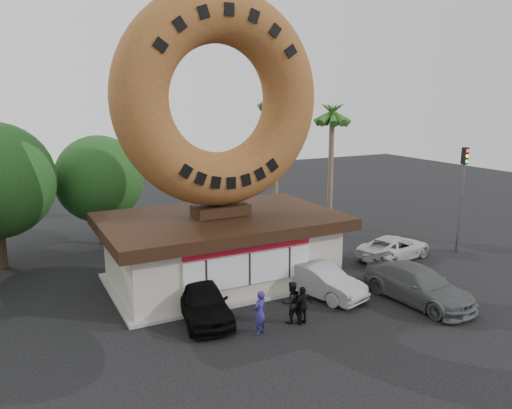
{
  "coord_description": "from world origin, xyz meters",
  "views": [
    {
      "loc": [
        -9.07,
        -15.38,
        8.86
      ],
      "look_at": [
        0.87,
        4.0,
        4.12
      ],
      "focal_mm": 35.0,
      "sensor_mm": 36.0,
      "label": 1
    }
  ],
  "objects_px": {
    "traffic_signal": "(462,186)",
    "car_white": "(394,248)",
    "street_lamp": "(131,167)",
    "person_left": "(260,313)",
    "donut_shop": "(221,246)",
    "car_grey": "(418,285)",
    "car_black": "(203,300)",
    "giant_donut": "(219,99)",
    "person_center": "(291,302)",
    "person_right": "(303,305)",
    "car_silver": "(320,280)"
  },
  "relations": [
    {
      "from": "person_center",
      "to": "car_grey",
      "type": "xyz_separation_m",
      "value": [
        6.04,
        -0.77,
        -0.09
      ]
    },
    {
      "from": "person_center",
      "to": "car_grey",
      "type": "relative_size",
      "value": 0.32
    },
    {
      "from": "person_left",
      "to": "car_grey",
      "type": "bearing_deg",
      "value": 154.23
    },
    {
      "from": "giant_donut",
      "to": "person_center",
      "type": "distance_m",
      "value": 9.65
    },
    {
      "from": "giant_donut",
      "to": "car_black",
      "type": "relative_size",
      "value": 2.18
    },
    {
      "from": "car_black",
      "to": "car_silver",
      "type": "height_order",
      "value": "car_black"
    },
    {
      "from": "traffic_signal",
      "to": "car_black",
      "type": "relative_size",
      "value": 1.34
    },
    {
      "from": "giant_donut",
      "to": "traffic_signal",
      "type": "distance_m",
      "value": 14.96
    },
    {
      "from": "person_center",
      "to": "person_right",
      "type": "relative_size",
      "value": 1.1
    },
    {
      "from": "street_lamp",
      "to": "car_silver",
      "type": "bearing_deg",
      "value": -69.7
    },
    {
      "from": "car_silver",
      "to": "car_white",
      "type": "distance_m",
      "value": 7.05
    },
    {
      "from": "giant_donut",
      "to": "car_grey",
      "type": "relative_size",
      "value": 1.87
    },
    {
      "from": "donut_shop",
      "to": "giant_donut",
      "type": "height_order",
      "value": "giant_donut"
    },
    {
      "from": "person_center",
      "to": "car_grey",
      "type": "bearing_deg",
      "value": 173.33
    },
    {
      "from": "traffic_signal",
      "to": "car_silver",
      "type": "bearing_deg",
      "value": -170.77
    },
    {
      "from": "donut_shop",
      "to": "car_black",
      "type": "bearing_deg",
      "value": -123.55
    },
    {
      "from": "donut_shop",
      "to": "car_black",
      "type": "distance_m",
      "value": 4.41
    },
    {
      "from": "person_left",
      "to": "person_right",
      "type": "bearing_deg",
      "value": 157.25
    },
    {
      "from": "car_silver",
      "to": "car_white",
      "type": "bearing_deg",
      "value": 3.32
    },
    {
      "from": "street_lamp",
      "to": "person_right",
      "type": "xyz_separation_m",
      "value": [
        2.81,
        -15.88,
        -3.7
      ]
    },
    {
      "from": "giant_donut",
      "to": "person_right",
      "type": "distance_m",
      "value": 9.93
    },
    {
      "from": "car_grey",
      "to": "street_lamp",
      "type": "bearing_deg",
      "value": 112.26
    },
    {
      "from": "giant_donut",
      "to": "car_silver",
      "type": "distance_m",
      "value": 9.42
    },
    {
      "from": "street_lamp",
      "to": "person_center",
      "type": "relative_size",
      "value": 4.67
    },
    {
      "from": "street_lamp",
      "to": "car_white",
      "type": "xyz_separation_m",
      "value": [
        11.7,
        -11.32,
        -3.83
      ]
    },
    {
      "from": "giant_donut",
      "to": "person_right",
      "type": "bearing_deg",
      "value": -80.74
    },
    {
      "from": "car_white",
      "to": "traffic_signal",
      "type": "bearing_deg",
      "value": -113.1
    },
    {
      "from": "car_grey",
      "to": "car_black",
      "type": "bearing_deg",
      "value": 157.92
    },
    {
      "from": "donut_shop",
      "to": "person_left",
      "type": "xyz_separation_m",
      "value": [
        -0.95,
        -5.85,
        -0.9
      ]
    },
    {
      "from": "car_white",
      "to": "giant_donut",
      "type": "bearing_deg",
      "value": 68.72
    },
    {
      "from": "giant_donut",
      "to": "car_grey",
      "type": "xyz_separation_m",
      "value": [
        6.67,
        -6.32,
        -7.97
      ]
    },
    {
      "from": "donut_shop",
      "to": "car_black",
      "type": "relative_size",
      "value": 2.48
    },
    {
      "from": "person_center",
      "to": "car_black",
      "type": "relative_size",
      "value": 0.38
    },
    {
      "from": "traffic_signal",
      "to": "car_black",
      "type": "xyz_separation_m",
      "value": [
        -16.37,
        -1.59,
        -3.1
      ]
    },
    {
      "from": "traffic_signal",
      "to": "car_white",
      "type": "distance_m",
      "value": 5.3
    },
    {
      "from": "street_lamp",
      "to": "person_left",
      "type": "bearing_deg",
      "value": -86.72
    },
    {
      "from": "donut_shop",
      "to": "giant_donut",
      "type": "xyz_separation_m",
      "value": [
        0.0,
        0.02,
        6.96
      ]
    },
    {
      "from": "person_left",
      "to": "donut_shop",
      "type": "bearing_deg",
      "value": -121.58
    },
    {
      "from": "person_left",
      "to": "person_center",
      "type": "relative_size",
      "value": 1.01
    },
    {
      "from": "giant_donut",
      "to": "street_lamp",
      "type": "bearing_deg",
      "value": 100.51
    },
    {
      "from": "car_black",
      "to": "car_silver",
      "type": "relative_size",
      "value": 1.03
    },
    {
      "from": "street_lamp",
      "to": "car_white",
      "type": "height_order",
      "value": "street_lamp"
    },
    {
      "from": "donut_shop",
      "to": "traffic_signal",
      "type": "bearing_deg",
      "value": -8.1
    },
    {
      "from": "donut_shop",
      "to": "car_grey",
      "type": "height_order",
      "value": "donut_shop"
    },
    {
      "from": "person_right",
      "to": "car_black",
      "type": "relative_size",
      "value": 0.35
    },
    {
      "from": "street_lamp",
      "to": "car_white",
      "type": "bearing_deg",
      "value": -44.04
    },
    {
      "from": "traffic_signal",
      "to": "person_right",
      "type": "xyz_separation_m",
      "value": [
        -13.04,
        -3.87,
        -3.09
      ]
    },
    {
      "from": "giant_donut",
      "to": "person_center",
      "type": "xyz_separation_m",
      "value": [
        0.63,
        -5.55,
        -7.88
      ]
    },
    {
      "from": "street_lamp",
      "to": "car_grey",
      "type": "bearing_deg",
      "value": -62.42
    },
    {
      "from": "car_grey",
      "to": "person_right",
      "type": "bearing_deg",
      "value": 170.29
    }
  ]
}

